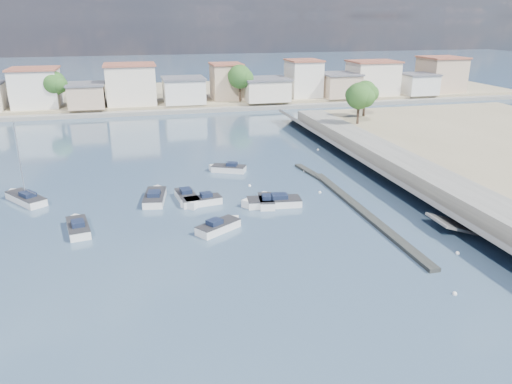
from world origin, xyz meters
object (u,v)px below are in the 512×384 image
sailboat (25,198)px  motorboat_b (266,201)px  motorboat_c (271,202)px  motorboat_e (155,197)px  motorboat_h (220,227)px  motorboat_d (201,201)px  motorboat_g (188,199)px  motorboat_a (78,227)px  motorboat_f (227,169)px

sailboat → motorboat_b: bearing=-15.9°
motorboat_c → sailboat: sailboat is taller
motorboat_e → motorboat_h: size_ratio=1.30×
motorboat_d → motorboat_g: bearing=137.4°
motorboat_b → sailboat: (-25.33, 7.21, 0.04)m
motorboat_b → motorboat_h: 8.19m
motorboat_a → motorboat_g: (10.96, 5.28, 0.00)m
motorboat_c → motorboat_h: same height
motorboat_h → motorboat_g: bearing=104.0°
motorboat_c → motorboat_f: same height
motorboat_d → motorboat_h: bearing=-83.6°
motorboat_c → motorboat_h: size_ratio=1.40×
sailboat → motorboat_g: bearing=-14.3°
motorboat_a → motorboat_e: size_ratio=0.88×
motorboat_b → motorboat_e: bearing=159.8°
motorboat_a → motorboat_b: bearing=7.4°
motorboat_c → motorboat_g: 9.15m
motorboat_e → motorboat_g: same height
motorboat_f → motorboat_d: bearing=-114.1°
motorboat_d → motorboat_f: bearing=65.9°
motorboat_a → sailboat: bearing=123.0°
motorboat_b → motorboat_h: same height
motorboat_e → sailboat: sailboat is taller
motorboat_f → motorboat_g: size_ratio=0.87×
motorboat_f → motorboat_b: bearing=-82.1°
motorboat_c → motorboat_h: bearing=-141.9°
motorboat_f → motorboat_g: same height
motorboat_e → motorboat_f: bearing=41.6°
motorboat_g → motorboat_f: bearing=57.9°
motorboat_a → sailboat: size_ratio=0.59×
motorboat_c → motorboat_d: (-7.25, 2.16, -0.00)m
motorboat_c → sailboat: bearing=163.3°
motorboat_b → motorboat_d: (-6.80, 1.63, -0.00)m
motorboat_g → motorboat_h: bearing=-76.0°
motorboat_d → motorboat_f: size_ratio=0.95×
motorboat_b → motorboat_f: size_ratio=0.89×
motorboat_c → motorboat_g: bearing=158.6°
motorboat_b → motorboat_g: (-8.08, 2.80, 0.00)m
motorboat_h → motorboat_f: bearing=77.1°
motorboat_f → sailboat: 24.20m
motorboat_b → motorboat_e: size_ratio=0.71×
motorboat_d → motorboat_g: same height
motorboat_g → sailboat: size_ratio=0.61×
motorboat_c → motorboat_e: bearing=158.2°
sailboat → motorboat_c: bearing=-16.7°
motorboat_c → sailboat: size_ratio=0.72×
motorboat_b → motorboat_f: bearing=97.9°
motorboat_c → motorboat_e: (-11.93, 4.77, -0.00)m
motorboat_c → motorboat_e: size_ratio=1.07×
motorboat_c → motorboat_f: (-2.23, 13.37, -0.00)m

